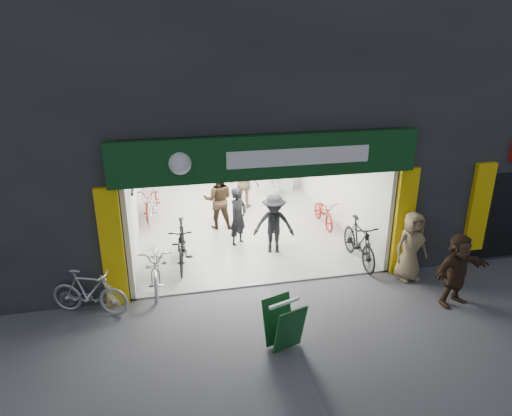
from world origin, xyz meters
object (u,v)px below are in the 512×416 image
object	(u,v)px
bike_left_front	(156,263)
parked_bike	(89,292)
pedestrian_near	(411,246)
sandwich_board	(284,323)
bike_right_front	(359,242)

from	to	relation	value
bike_left_front	parked_bike	xyz separation A→B (m)	(-1.35, -0.90, -0.03)
bike_left_front	pedestrian_near	world-z (taller)	pedestrian_near
bike_left_front	parked_bike	distance (m)	1.62
bike_left_front	sandwich_board	world-z (taller)	bike_left_front
bike_left_front	parked_bike	world-z (taller)	bike_left_front
bike_right_front	sandwich_board	bearing A→B (deg)	-133.07
bike_left_front	sandwich_board	distance (m)	3.56
pedestrian_near	sandwich_board	xyz separation A→B (m)	(-3.52, -1.80, -0.32)
bike_left_front	pedestrian_near	distance (m)	5.81
parked_bike	pedestrian_near	world-z (taller)	pedestrian_near
pedestrian_near	parked_bike	bearing A→B (deg)	172.48
sandwich_board	bike_right_front	bearing A→B (deg)	26.95
parked_bike	sandwich_board	distance (m)	4.02
pedestrian_near	bike_left_front	bearing A→B (deg)	163.38
bike_left_front	bike_right_front	xyz separation A→B (m)	(4.92, 0.00, 0.04)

